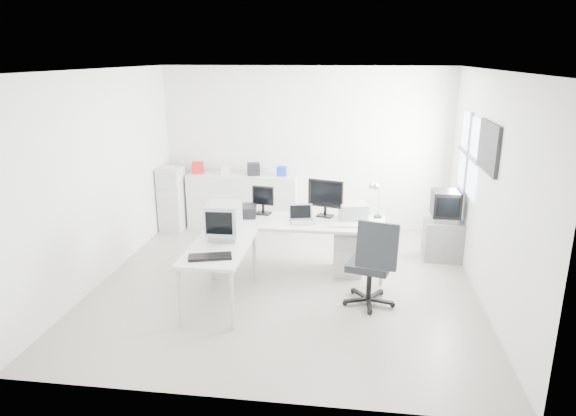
# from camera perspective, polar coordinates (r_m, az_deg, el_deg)

# --- Properties ---
(floor) EXTENTS (5.00, 5.00, 0.01)m
(floor) POSITION_cam_1_polar(r_m,az_deg,el_deg) (7.05, -0.22, -8.28)
(floor) COLOR beige
(floor) RESTS_ON ground
(ceiling) EXTENTS (5.00, 5.00, 0.01)m
(ceiling) POSITION_cam_1_polar(r_m,az_deg,el_deg) (6.39, -0.24, 15.12)
(ceiling) COLOR white
(ceiling) RESTS_ON back_wall
(back_wall) EXTENTS (5.00, 0.02, 2.80)m
(back_wall) POSITION_cam_1_polar(r_m,az_deg,el_deg) (9.01, 1.94, 6.61)
(back_wall) COLOR white
(back_wall) RESTS_ON floor
(left_wall) EXTENTS (0.02, 5.00, 2.80)m
(left_wall) POSITION_cam_1_polar(r_m,az_deg,el_deg) (7.34, -19.98, 3.29)
(left_wall) COLOR white
(left_wall) RESTS_ON floor
(right_wall) EXTENTS (0.02, 5.00, 2.80)m
(right_wall) POSITION_cam_1_polar(r_m,az_deg,el_deg) (6.73, 21.39, 1.97)
(right_wall) COLOR white
(right_wall) RESTS_ON floor
(window) EXTENTS (0.02, 1.20, 1.10)m
(window) POSITION_cam_1_polar(r_m,az_deg,el_deg) (7.82, 19.43, 5.61)
(window) COLOR white
(window) RESTS_ON right_wall
(wall_picture) EXTENTS (0.04, 0.90, 0.60)m
(wall_picture) POSITION_cam_1_polar(r_m,az_deg,el_deg) (6.72, 21.40, 6.33)
(wall_picture) COLOR black
(wall_picture) RESTS_ON right_wall
(main_desk) EXTENTS (2.40, 0.80, 0.75)m
(main_desk) POSITION_cam_1_polar(r_m,az_deg,el_deg) (7.29, 1.20, -4.21)
(main_desk) COLOR silver
(main_desk) RESTS_ON floor
(side_desk) EXTENTS (0.70, 1.40, 0.75)m
(side_desk) POSITION_cam_1_polar(r_m,az_deg,el_deg) (6.44, -7.52, -7.29)
(side_desk) COLOR silver
(side_desk) RESTS_ON floor
(drawer_pedestal) EXTENTS (0.40, 0.50, 0.60)m
(drawer_pedestal) POSITION_cam_1_polar(r_m,az_deg,el_deg) (7.33, 6.71, -4.85)
(drawer_pedestal) COLOR silver
(drawer_pedestal) RESTS_ON floor
(inkjet_printer) EXTENTS (0.48, 0.40, 0.16)m
(inkjet_printer) POSITION_cam_1_polar(r_m,az_deg,el_deg) (7.37, -5.27, -0.32)
(inkjet_printer) COLOR black
(inkjet_printer) RESTS_ON main_desk
(lcd_monitor_small) EXTENTS (0.35, 0.24, 0.40)m
(lcd_monitor_small) POSITION_cam_1_polar(r_m,az_deg,el_deg) (7.42, -2.78, 0.83)
(lcd_monitor_small) COLOR black
(lcd_monitor_small) RESTS_ON main_desk
(lcd_monitor_large) EXTENTS (0.56, 0.35, 0.54)m
(lcd_monitor_large) POSITION_cam_1_polar(r_m,az_deg,el_deg) (7.30, 4.18, 1.10)
(lcd_monitor_large) COLOR black
(lcd_monitor_large) RESTS_ON main_desk
(laptop) EXTENTS (0.38, 0.39, 0.21)m
(laptop) POSITION_cam_1_polar(r_m,az_deg,el_deg) (7.03, 1.53, -0.88)
(laptop) COLOR #B7B7BA
(laptop) RESTS_ON main_desk
(white_keyboard) EXTENTS (0.45, 0.17, 0.02)m
(white_keyboard) POSITION_cam_1_polar(r_m,az_deg,el_deg) (6.98, 6.39, -1.93)
(white_keyboard) COLOR silver
(white_keyboard) RESTS_ON main_desk
(white_mouse) EXTENTS (0.06, 0.06, 0.06)m
(white_mouse) POSITION_cam_1_polar(r_m,az_deg,el_deg) (7.02, 8.85, -1.72)
(white_mouse) COLOR silver
(white_mouse) RESTS_ON main_desk
(laser_printer) EXTENTS (0.43, 0.39, 0.21)m
(laser_printer) POSITION_cam_1_polar(r_m,az_deg,el_deg) (7.30, 7.27, -0.32)
(laser_printer) COLOR #B2B2B2
(laser_printer) RESTS_ON main_desk
(desk_lamp) EXTENTS (0.20, 0.20, 0.53)m
(desk_lamp) POSITION_cam_1_polar(r_m,az_deg,el_deg) (7.35, 10.05, 0.93)
(desk_lamp) COLOR silver
(desk_lamp) RESTS_ON main_desk
(crt_monitor) EXTENTS (0.37, 0.37, 0.41)m
(crt_monitor) POSITION_cam_1_polar(r_m,az_deg,el_deg) (6.45, -7.15, -1.67)
(crt_monitor) COLOR #B7B7BA
(crt_monitor) RESTS_ON side_desk
(black_keyboard) EXTENTS (0.52, 0.32, 0.03)m
(black_keyboard) POSITION_cam_1_polar(r_m,az_deg,el_deg) (5.93, -8.65, -5.37)
(black_keyboard) COLOR black
(black_keyboard) RESTS_ON side_desk
(office_chair) EXTENTS (0.81, 0.81, 1.14)m
(office_chair) POSITION_cam_1_polar(r_m,az_deg,el_deg) (6.35, 9.12, -5.79)
(office_chair) COLOR #272B2C
(office_chair) RESTS_ON floor
(tv_cabinet) EXTENTS (0.55, 0.45, 0.60)m
(tv_cabinet) POSITION_cam_1_polar(r_m,az_deg,el_deg) (8.07, 16.79, -3.41)
(tv_cabinet) COLOR slate
(tv_cabinet) RESTS_ON floor
(crt_tv) EXTENTS (0.50, 0.48, 0.45)m
(crt_tv) POSITION_cam_1_polar(r_m,az_deg,el_deg) (7.91, 17.11, 0.17)
(crt_tv) COLOR black
(crt_tv) RESTS_ON tv_cabinet
(sideboard) EXTENTS (1.92, 0.48, 0.96)m
(sideboard) POSITION_cam_1_polar(r_m,az_deg,el_deg) (9.14, -5.02, 0.78)
(sideboard) COLOR silver
(sideboard) RESTS_ON floor
(clutter_box_a) EXTENTS (0.23, 0.22, 0.20)m
(clutter_box_a) POSITION_cam_1_polar(r_m,az_deg,el_deg) (9.20, -10.00, 4.42)
(clutter_box_a) COLOR red
(clutter_box_a) RESTS_ON sideboard
(clutter_box_b) EXTENTS (0.18, 0.16, 0.15)m
(clutter_box_b) POSITION_cam_1_polar(r_m,az_deg,el_deg) (9.07, -6.97, 4.22)
(clutter_box_b) COLOR silver
(clutter_box_b) RESTS_ON sideboard
(clutter_box_c) EXTENTS (0.25, 0.24, 0.21)m
(clutter_box_c) POSITION_cam_1_polar(r_m,az_deg,el_deg) (8.95, -3.87, 4.34)
(clutter_box_c) COLOR black
(clutter_box_c) RESTS_ON sideboard
(clutter_box_d) EXTENTS (0.17, 0.15, 0.16)m
(clutter_box_d) POSITION_cam_1_polar(r_m,az_deg,el_deg) (8.88, -0.69, 4.10)
(clutter_box_d) COLOR #1A36B9
(clutter_box_d) RESTS_ON sideboard
(clutter_bottle) EXTENTS (0.07, 0.07, 0.22)m
(clutter_bottle) POSITION_cam_1_polar(r_m,az_deg,el_deg) (9.33, -11.69, 4.57)
(clutter_bottle) COLOR silver
(clutter_bottle) RESTS_ON sideboard
(filing_cabinet) EXTENTS (0.39, 0.46, 1.10)m
(filing_cabinet) POSITION_cam_1_polar(r_m,az_deg,el_deg) (9.19, -12.75, 0.98)
(filing_cabinet) COLOR silver
(filing_cabinet) RESTS_ON floor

